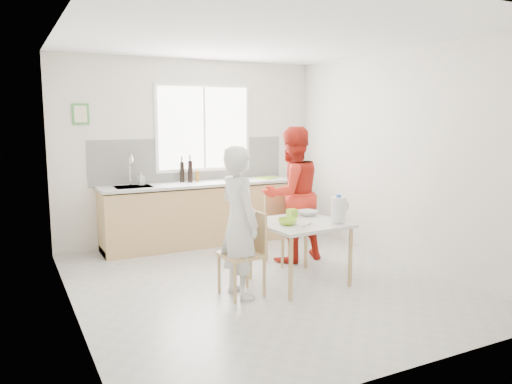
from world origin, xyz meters
TOP-DOWN VIEW (x-y plane):
  - ground at (0.00, 0.00)m, footprint 4.50×4.50m
  - room_shell at (0.00, 0.00)m, footprint 4.50×4.50m
  - window at (0.20, 2.23)m, footprint 1.50×0.06m
  - backsplash at (0.00, 2.24)m, footprint 3.00×0.02m
  - picture_frame at (-1.55, 2.23)m, footprint 0.22×0.03m
  - kitchen_counter at (-0.00, 1.95)m, footprint 2.84×0.64m
  - dining_table at (0.38, -0.20)m, footprint 0.98×0.98m
  - chair_left at (-0.30, -0.25)m, footprint 0.44×0.44m
  - chair_far at (0.67, 0.65)m, footprint 0.46×0.46m
  - person_white at (-0.39, -0.26)m, footprint 0.42×0.60m
  - person_red at (0.78, 0.62)m, footprint 0.90×0.72m
  - bowl_green at (0.19, -0.26)m, footprint 0.23×0.23m
  - bowl_white at (0.66, 0.07)m, footprint 0.25×0.25m
  - milk_jug at (0.73, -0.45)m, footprint 0.23×0.17m
  - green_box at (0.46, 0.09)m, footprint 0.11×0.11m
  - spoon at (0.32, -0.42)m, footprint 0.15×0.08m
  - cutting_board at (1.13, 1.96)m, footprint 0.42×0.37m
  - wine_bottle_a at (-0.10, 2.01)m, footprint 0.07×0.07m
  - wine_bottle_b at (-0.20, 2.10)m, footprint 0.07×0.07m
  - jar_amber at (0.03, 2.07)m, footprint 0.06×0.06m
  - soap_bottle at (-0.81, 2.07)m, footprint 0.09×0.09m

SIDE VIEW (x-z plane):
  - ground at x=0.00m, z-range 0.00..0.00m
  - kitchen_counter at x=0.00m, z-range -0.27..1.10m
  - chair_left at x=-0.30m, z-range 0.04..0.92m
  - chair_far at x=0.67m, z-range 0.05..0.98m
  - dining_table at x=0.38m, z-range 0.28..0.98m
  - spoon at x=0.32m, z-range 0.71..0.72m
  - bowl_white at x=0.66m, z-range 0.70..0.76m
  - bowl_green at x=0.19m, z-range 0.70..0.77m
  - green_box at x=0.46m, z-range 0.70..0.79m
  - person_white at x=-0.39m, z-range 0.00..1.57m
  - milk_jug at x=0.73m, z-range 0.71..1.01m
  - person_red at x=0.78m, z-range 0.00..1.74m
  - cutting_board at x=1.13m, z-range 0.92..0.93m
  - jar_amber at x=0.03m, z-range 0.92..1.08m
  - soap_bottle at x=-0.81m, z-range 0.92..1.09m
  - wine_bottle_b at x=-0.20m, z-range 0.92..1.22m
  - wine_bottle_a at x=-0.10m, z-range 0.92..1.24m
  - backsplash at x=0.00m, z-range 0.90..1.55m
  - room_shell at x=0.00m, z-range -0.61..3.89m
  - window at x=0.20m, z-range 1.05..2.35m
  - picture_frame at x=-1.55m, z-range 1.76..2.04m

